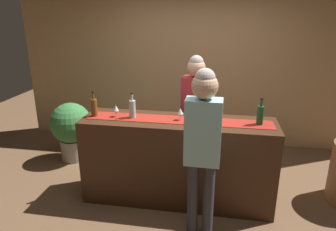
# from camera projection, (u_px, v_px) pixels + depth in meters

# --- Properties ---
(ground_plane) EXTENTS (10.00, 10.00, 0.00)m
(ground_plane) POSITION_uv_depth(u_px,v_px,m) (177.00, 197.00, 3.88)
(ground_plane) COLOR brown
(back_wall) EXTENTS (6.00, 0.12, 2.90)m
(back_wall) POSITION_uv_depth(u_px,v_px,m) (194.00, 59.00, 5.18)
(back_wall) COLOR tan
(back_wall) RESTS_ON ground
(bar_counter) EXTENTS (2.23, 0.60, 1.03)m
(bar_counter) POSITION_uv_depth(u_px,v_px,m) (178.00, 161.00, 3.71)
(bar_counter) COLOR #3D2314
(bar_counter) RESTS_ON ground
(counter_runner_cloth) EXTENTS (2.12, 0.28, 0.01)m
(counter_runner_cloth) POSITION_uv_depth(u_px,v_px,m) (178.00, 120.00, 3.54)
(counter_runner_cloth) COLOR maroon
(counter_runner_cloth) RESTS_ON bar_counter
(wine_bottle_clear) EXTENTS (0.07, 0.07, 0.30)m
(wine_bottle_clear) POSITION_uv_depth(u_px,v_px,m) (132.00, 109.00, 3.59)
(wine_bottle_clear) COLOR #B2C6C1
(wine_bottle_clear) RESTS_ON bar_counter
(wine_bottle_amber) EXTENTS (0.07, 0.07, 0.30)m
(wine_bottle_amber) POSITION_uv_depth(u_px,v_px,m) (94.00, 107.00, 3.64)
(wine_bottle_amber) COLOR brown
(wine_bottle_amber) RESTS_ON bar_counter
(wine_bottle_green) EXTENTS (0.07, 0.07, 0.30)m
(wine_bottle_green) POSITION_uv_depth(u_px,v_px,m) (260.00, 115.00, 3.37)
(wine_bottle_green) COLOR #194723
(wine_bottle_green) RESTS_ON bar_counter
(wine_glass_near_customer) EXTENTS (0.07, 0.07, 0.14)m
(wine_glass_near_customer) POSITION_uv_depth(u_px,v_px,m) (116.00, 108.00, 3.62)
(wine_glass_near_customer) COLOR silver
(wine_glass_near_customer) RESTS_ON bar_counter
(wine_glass_mid_counter) EXTENTS (0.07, 0.07, 0.14)m
(wine_glass_mid_counter) POSITION_uv_depth(u_px,v_px,m) (180.00, 111.00, 3.51)
(wine_glass_mid_counter) COLOR silver
(wine_glass_mid_counter) RESTS_ON bar_counter
(bartender) EXTENTS (0.37, 0.26, 1.69)m
(bartender) POSITION_uv_depth(u_px,v_px,m) (195.00, 105.00, 4.06)
(bartender) COLOR #26262B
(bartender) RESTS_ON ground
(customer_sipping) EXTENTS (0.34, 0.24, 1.74)m
(customer_sipping) POSITION_uv_depth(u_px,v_px,m) (203.00, 137.00, 2.93)
(customer_sipping) COLOR #33333D
(customer_sipping) RESTS_ON ground
(potted_plant_tall) EXTENTS (0.62, 0.62, 0.90)m
(potted_plant_tall) POSITION_uv_depth(u_px,v_px,m) (71.00, 128.00, 4.73)
(potted_plant_tall) COLOR #9E9389
(potted_plant_tall) RESTS_ON ground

